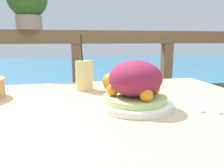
# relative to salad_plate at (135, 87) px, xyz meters

# --- Properties ---
(patio_table) EXTENTS (1.27, 0.85, 0.75)m
(patio_table) POSITION_rel_salad_plate_xyz_m (-0.14, 0.04, -0.16)
(patio_table) COLOR tan
(patio_table) RESTS_ON ground_plane
(railing_fence) EXTENTS (2.80, 0.08, 1.03)m
(railing_fence) POSITION_rel_salad_plate_xyz_m (-0.14, 0.89, -0.10)
(railing_fence) COLOR brown
(railing_fence) RESTS_ON ground_plane
(sea_backdrop) EXTENTS (12.00, 4.00, 0.50)m
(sea_backdrop) POSITION_rel_salad_plate_xyz_m (-0.14, 3.39, -0.57)
(sea_backdrop) COLOR teal
(sea_backdrop) RESTS_ON ground_plane
(salad_plate) EXTENTS (0.25, 0.25, 0.15)m
(salad_plate) POSITION_rel_salad_plate_xyz_m (0.00, 0.00, 0.00)
(salad_plate) COLOR white
(salad_plate) RESTS_ON patio_table
(drink_glass) EXTENTS (0.08, 0.08, 0.24)m
(drink_glass) POSITION_rel_salad_plate_xyz_m (-0.14, 0.29, -0.00)
(drink_glass) COLOR #DBCC7F
(drink_glass) RESTS_ON patio_table
(potted_plant) EXTENTS (0.25, 0.25, 0.32)m
(potted_plant) POSITION_rel_salad_plate_xyz_m (-0.44, 0.89, 0.39)
(potted_plant) COLOR gray
(potted_plant) RESTS_ON railing_fence
(fork) EXTENTS (0.03, 0.18, 0.00)m
(fork) POSITION_rel_salad_plate_xyz_m (0.18, -0.01, -0.06)
(fork) COLOR silver
(fork) RESTS_ON patio_table
(knife) EXTENTS (0.04, 0.18, 0.00)m
(knife) POSITION_rel_salad_plate_xyz_m (0.24, -0.04, -0.06)
(knife) COLOR silver
(knife) RESTS_ON patio_table
(orange_near_basket) EXTENTS (0.08, 0.08, 0.08)m
(orange_near_basket) POSITION_rel_salad_plate_xyz_m (-0.03, 0.24, -0.03)
(orange_near_basket) COLOR orange
(orange_near_basket) RESTS_ON patio_table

